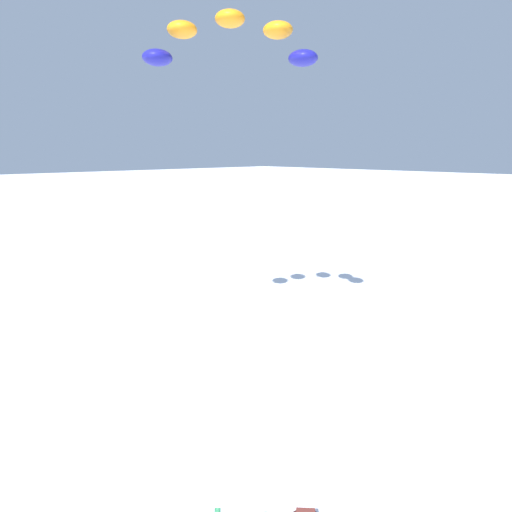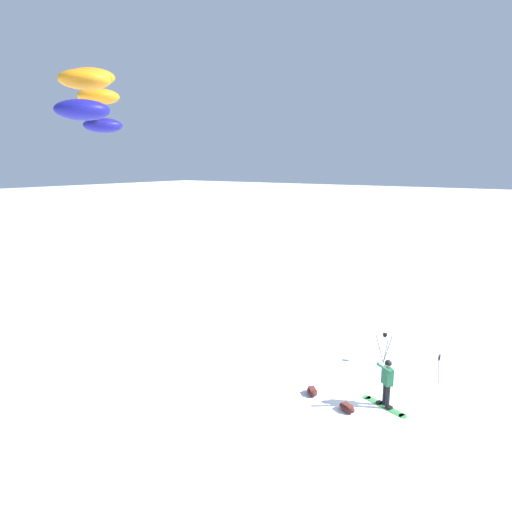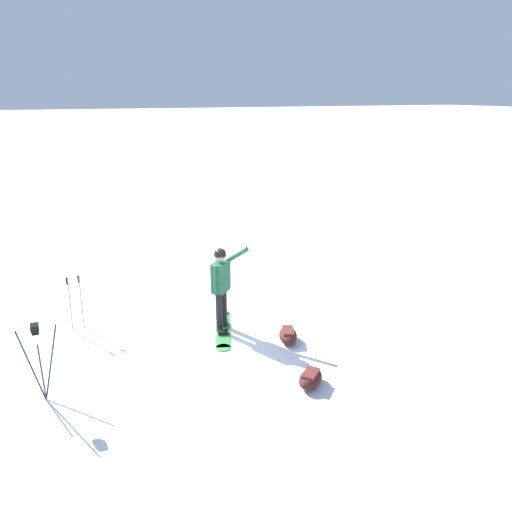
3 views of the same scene
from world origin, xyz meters
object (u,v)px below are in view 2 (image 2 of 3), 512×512
object	(u,v)px
gear_bag_large	(312,391)
gear_bag_small	(347,407)
traction_kite	(93,99)
snowboard	(384,406)
ski_poles	(439,365)
snowboarder	(387,378)
camera_tripod	(385,342)

from	to	relation	value
gear_bag_large	gear_bag_small	bearing A→B (deg)	-102.39
traction_kite	gear_bag_large	xyz separation A→B (m)	(6.02, -3.50, -9.88)
snowboard	ski_poles	world-z (taller)	ski_poles
snowboard	ski_poles	distance (m)	3.09
snowboarder	gear_bag_small	xyz separation A→B (m)	(-1.03, 1.00, -0.95)
traction_kite	camera_tripod	xyz separation A→B (m)	(10.13, -4.81, -9.06)
snowboard	traction_kite	bearing A→B (deg)	138.28
traction_kite	camera_tripod	world-z (taller)	traction_kite
traction_kite	gear_bag_small	distance (m)	12.46
gear_bag_large	ski_poles	size ratio (longest dim) A/B	0.58
snowboarder	ski_poles	bearing A→B (deg)	-22.35
snowboard	camera_tripod	size ratio (longest dim) A/B	1.30
traction_kite	gear_bag_small	size ratio (longest dim) A/B	6.14
snowboarder	gear_bag_small	size ratio (longest dim) A/B	2.49
snowboarder	gear_bag_large	distance (m)	2.78
ski_poles	snowboard	bearing A→B (deg)	157.10
gear_bag_large	ski_poles	world-z (taller)	ski_poles
gear_bag_large	camera_tripod	bearing A→B (deg)	-17.57
traction_kite	gear_bag_small	bearing A→B (deg)	-41.38
snowboarder	traction_kite	xyz separation A→B (m)	(-6.72, 6.02, 8.93)
gear_bag_large	gear_bag_small	size ratio (longest dim) A/B	0.95
gear_bag_large	camera_tripod	xyz separation A→B (m)	(4.11, -1.30, 0.82)
traction_kite	ski_poles	world-z (taller)	traction_kite
snowboard	gear_bag_large	distance (m)	2.58
snowboarder	camera_tripod	xyz separation A→B (m)	(3.41, 1.21, -0.13)
snowboard	camera_tripod	distance (m)	3.74
snowboard	snowboarder	bearing A→B (deg)	-78.50
traction_kite	camera_tripod	distance (m)	14.42
ski_poles	camera_tripod	bearing A→B (deg)	74.29
traction_kite	camera_tripod	size ratio (longest dim) A/B	3.30
gear_bag_large	camera_tripod	world-z (taller)	camera_tripod
ski_poles	traction_kite	bearing A→B (deg)	142.95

